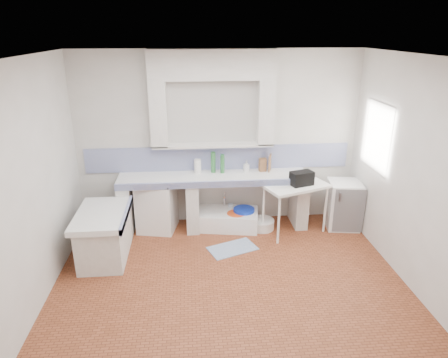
{
  "coord_description": "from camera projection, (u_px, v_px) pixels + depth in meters",
  "views": [
    {
      "loc": [
        -0.45,
        -4.21,
        3.07
      ],
      "look_at": [
        0.0,
        1.0,
        1.1
      ],
      "focal_mm": 32.07,
      "sensor_mm": 36.0,
      "label": 1
    }
  ],
  "objects": [
    {
      "name": "floor",
      "position": [
        231.0,
        288.0,
        5.04
      ],
      "size": [
        4.5,
        4.5,
        0.0
      ],
      "primitive_type": "plane",
      "color": "brown",
      "rests_on": "ground"
    },
    {
      "name": "ceiling",
      "position": [
        233.0,
        57.0,
        4.06
      ],
      "size": [
        4.5,
        4.5,
        0.0
      ],
      "primitive_type": "plane",
      "rotation": [
        3.14,
        0.0,
        0.0
      ],
      "color": "silver",
      "rests_on": "ground"
    },
    {
      "name": "wall_back",
      "position": [
        219.0,
        140.0,
        6.42
      ],
      "size": [
        4.5,
        0.0,
        4.5
      ],
      "primitive_type": "plane",
      "rotation": [
        1.57,
        0.0,
        0.0
      ],
      "color": "silver",
      "rests_on": "ground"
    },
    {
      "name": "wall_front",
      "position": [
        263.0,
        294.0,
        2.69
      ],
      "size": [
        4.5,
        0.0,
        4.5
      ],
      "primitive_type": "plane",
      "rotation": [
        -1.57,
        0.0,
        0.0
      ],
      "color": "silver",
      "rests_on": "ground"
    },
    {
      "name": "wall_left",
      "position": [
        27.0,
        192.0,
        4.37
      ],
      "size": [
        0.0,
        4.5,
        4.5
      ],
      "primitive_type": "plane",
      "rotation": [
        1.57,
        0.0,
        1.57
      ],
      "color": "silver",
      "rests_on": "ground"
    },
    {
      "name": "wall_right",
      "position": [
        420.0,
        179.0,
        4.73
      ],
      "size": [
        0.0,
        4.5,
        4.5
      ],
      "primitive_type": "plane",
      "rotation": [
        1.57,
        0.0,
        -1.57
      ],
      "color": "silver",
      "rests_on": "ground"
    },
    {
      "name": "alcove_mass",
      "position": [
        212.0,
        65.0,
        5.88
      ],
      "size": [
        1.9,
        0.25,
        0.45
      ],
      "primitive_type": "cube",
      "color": "silver",
      "rests_on": "ground"
    },
    {
      "name": "window_frame",
      "position": [
        389.0,
        137.0,
        5.8
      ],
      "size": [
        0.35,
        0.86,
        1.06
      ],
      "primitive_type": "cube",
      "color": "#391F12",
      "rests_on": "ground"
    },
    {
      "name": "lace_valance",
      "position": [
        383.0,
        111.0,
        5.65
      ],
      "size": [
        0.01,
        0.84,
        0.24
      ],
      "primitive_type": "cube",
      "color": "white",
      "rests_on": "ground"
    },
    {
      "name": "counter_slab",
      "position": [
        214.0,
        178.0,
        6.32
      ],
      "size": [
        3.0,
        0.6,
        0.08
      ],
      "primitive_type": "cube",
      "color": "white",
      "rests_on": "ground"
    },
    {
      "name": "counter_lip",
      "position": [
        215.0,
        184.0,
        6.06
      ],
      "size": [
        3.0,
        0.04,
        0.1
      ],
      "primitive_type": "cube",
      "color": "navy",
      "rests_on": "ground"
    },
    {
      "name": "counter_pier_left",
      "position": [
        126.0,
        207.0,
        6.36
      ],
      "size": [
        0.2,
        0.55,
        0.82
      ],
      "primitive_type": "cube",
      "color": "silver",
      "rests_on": "ground"
    },
    {
      "name": "counter_pier_mid",
      "position": [
        192.0,
        205.0,
        6.45
      ],
      "size": [
        0.2,
        0.55,
        0.82
      ],
      "primitive_type": "cube",
      "color": "silver",
      "rests_on": "ground"
    },
    {
      "name": "counter_pier_right",
      "position": [
        299.0,
        201.0,
        6.59
      ],
      "size": [
        0.2,
        0.55,
        0.82
      ],
      "primitive_type": "cube",
      "color": "silver",
      "rests_on": "ground"
    },
    {
      "name": "peninsula_top",
      "position": [
        102.0,
        215.0,
        5.51
      ],
      "size": [
        0.7,
        1.1,
        0.08
      ],
      "primitive_type": "cube",
      "color": "white",
      "rests_on": "ground"
    },
    {
      "name": "peninsula_base",
      "position": [
        105.0,
        238.0,
        5.64
      ],
      "size": [
        0.6,
        1.0,
        0.62
      ],
      "primitive_type": "cube",
      "color": "silver",
      "rests_on": "ground"
    },
    {
      "name": "peninsula_lip",
      "position": [
        126.0,
        214.0,
        5.54
      ],
      "size": [
        0.04,
        1.1,
        0.1
      ],
      "primitive_type": "cube",
      "color": "navy",
      "rests_on": "ground"
    },
    {
      "name": "backsplash",
      "position": [
        219.0,
        158.0,
        6.51
      ],
      "size": [
        4.27,
        0.03,
        0.4
      ],
      "primitive_type": "cube",
      "color": "navy",
      "rests_on": "ground"
    },
    {
      "name": "stove",
      "position": [
        157.0,
        206.0,
        6.42
      ],
      "size": [
        0.67,
        0.65,
        0.8
      ],
      "primitive_type": "cube",
      "rotation": [
        0.0,
        0.0,
        -0.21
      ],
      "color": "white",
      "rests_on": "ground"
    },
    {
      "name": "sink",
      "position": [
        226.0,
        220.0,
        6.58
      ],
      "size": [
        1.13,
        0.74,
        0.25
      ],
      "primitive_type": "cube",
      "rotation": [
        0.0,
        0.0,
        -0.17
      ],
      "color": "white",
      "rests_on": "ground"
    },
    {
      "name": "side_table",
      "position": [
        294.0,
        208.0,
        6.33
      ],
      "size": [
        1.1,
        0.85,
        0.04
      ],
      "primitive_type": "cube",
      "rotation": [
        0.0,
        0.0,
        0.36
      ],
      "color": "white",
      "rests_on": "ground"
    },
    {
      "name": "fridge",
      "position": [
        343.0,
        205.0,
        6.5
      ],
      "size": [
        0.57,
        0.57,
        0.78
      ],
      "primitive_type": "cube",
      "rotation": [
        0.0,
        0.0,
        -0.14
      ],
      "color": "white",
      "rests_on": "ground"
    },
    {
      "name": "bucket_red",
      "position": [
        215.0,
        219.0,
        6.61
      ],
      "size": [
        0.29,
        0.29,
        0.25
      ],
      "primitive_type": "cylinder",
      "rotation": [
        0.0,
        0.0,
        0.06
      ],
      "color": "red",
      "rests_on": "ground"
    },
    {
      "name": "bucket_orange",
      "position": [
        236.0,
        221.0,
        6.49
      ],
      "size": [
        0.34,
        0.34,
        0.28
      ],
      "primitive_type": "cylinder",
      "rotation": [
        0.0,
        0.0,
        0.11
      ],
      "color": "#EF511C",
      "rests_on": "ground"
    },
    {
      "name": "bucket_blue",
      "position": [
        244.0,
        218.0,
        6.56
      ],
      "size": [
        0.41,
        0.41,
        0.32
      ],
      "primitive_type": "cylinder",
      "rotation": [
        0.0,
        0.0,
        -0.21
      ],
      "color": "#0F30C3",
      "rests_on": "ground"
    },
    {
      "name": "basin_white",
      "position": [
        262.0,
        224.0,
        6.53
      ],
      "size": [
        0.44,
        0.44,
        0.16
      ],
      "primitive_type": "cylinder",
      "rotation": [
        0.0,
        0.0,
        0.1
      ],
      "color": "white",
      "rests_on": "ground"
    },
    {
      "name": "water_bottle_a",
      "position": [
        222.0,
        215.0,
        6.71
      ],
      "size": [
        0.07,
        0.07,
        0.27
      ],
      "primitive_type": "cylinder",
      "rotation": [
        0.0,
        0.0,
        -0.01
      ],
      "color": "silver",
      "rests_on": "ground"
    },
    {
      "name": "water_bottle_b",
      "position": [
        230.0,
        213.0,
        6.73
      ],
      "size": [
        0.09,
        0.09,
        0.33
      ],
      "primitive_type": "cylinder",
      "rotation": [
        0.0,
        0.0,
        -0.03
      ],
      "color": "silver",
      "rests_on": "ground"
    },
    {
      "name": "black_bag",
      "position": [
        302.0,
        178.0,
        6.13
      ],
      "size": [
        0.39,
        0.29,
        0.22
      ],
      "primitive_type": "cube",
      "rotation": [
        0.0,
        0.0,
        0.31
      ],
      "color": "black",
      "rests_on": "side_table"
    },
    {
      "name": "green_bottle_a",
      "position": [
        213.0,
        162.0,
        6.38
      ],
      "size": [
        0.1,
        0.1,
        0.34
      ],
      "primitive_type": "cylinder",
      "rotation": [
        0.0,
        0.0,
        -0.43
      ],
      "color": "#2B6D35",
      "rests_on": "counter_slab"
    },
    {
      "name": "green_bottle_b",
      "position": [
        222.0,
        164.0,
        6.37
      ],
      "size": [
        0.08,
        0.08,
        0.31
      ],
      "primitive_type": "cylinder",
      "rotation": [
        0.0,
        0.0,
        0.15
      ],
      "color": "#2B6D35",
      "rests_on": "counter_slab"
    },
    {
      "name": "knife_block",
      "position": [
        263.0,
        165.0,
        6.46
      ],
      "size": [
        0.12,
        0.1,
        0.22
      ],
      "primitive_type": "cube",
      "rotation": [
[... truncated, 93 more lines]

